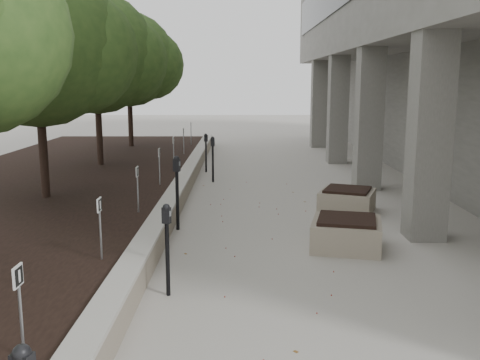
{
  "coord_description": "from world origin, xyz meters",
  "views": [
    {
      "loc": [
        -0.22,
        -4.39,
        3.08
      ],
      "look_at": [
        -0.25,
        6.82,
        1.02
      ],
      "focal_mm": 40.5,
      "sensor_mm": 36.0,
      "label": 1
    }
  ],
  "objects_px": {
    "parking_meter_4": "(213,159)",
    "planter_back": "(347,200)",
    "crabapple_tree_3": "(38,79)",
    "planter_front": "(346,233)",
    "parking_meter_2": "(167,250)",
    "crabapple_tree_4": "(97,79)",
    "parking_meter_3": "(177,193)",
    "parking_meter_5": "(206,153)",
    "crabapple_tree_5": "(129,80)"
  },
  "relations": [
    {
      "from": "parking_meter_4",
      "to": "planter_back",
      "type": "bearing_deg",
      "value": -44.83
    },
    {
      "from": "crabapple_tree_3",
      "to": "planter_front",
      "type": "bearing_deg",
      "value": -22.17
    },
    {
      "from": "crabapple_tree_3",
      "to": "parking_meter_2",
      "type": "height_order",
      "value": "crabapple_tree_3"
    },
    {
      "from": "parking_meter_4",
      "to": "planter_front",
      "type": "bearing_deg",
      "value": -63.7
    },
    {
      "from": "crabapple_tree_3",
      "to": "parking_meter_4",
      "type": "height_order",
      "value": "crabapple_tree_3"
    },
    {
      "from": "crabapple_tree_4",
      "to": "parking_meter_3",
      "type": "height_order",
      "value": "crabapple_tree_4"
    },
    {
      "from": "parking_meter_4",
      "to": "parking_meter_5",
      "type": "bearing_deg",
      "value": 103.41
    },
    {
      "from": "crabapple_tree_5",
      "to": "parking_meter_2",
      "type": "bearing_deg",
      "value": -76.75
    },
    {
      "from": "crabapple_tree_3",
      "to": "parking_meter_3",
      "type": "relative_size",
      "value": 3.47
    },
    {
      "from": "crabapple_tree_4",
      "to": "planter_front",
      "type": "distance_m",
      "value": 10.47
    },
    {
      "from": "crabapple_tree_4",
      "to": "parking_meter_4",
      "type": "distance_m",
      "value": 4.54
    },
    {
      "from": "parking_meter_2",
      "to": "crabapple_tree_3",
      "type": "bearing_deg",
      "value": 142.2
    },
    {
      "from": "crabapple_tree_3",
      "to": "parking_meter_5",
      "type": "relative_size",
      "value": 4.1
    },
    {
      "from": "parking_meter_5",
      "to": "crabapple_tree_3",
      "type": "bearing_deg",
      "value": -139.65
    },
    {
      "from": "parking_meter_2",
      "to": "parking_meter_5",
      "type": "relative_size",
      "value": 1.03
    },
    {
      "from": "crabapple_tree_5",
      "to": "parking_meter_3",
      "type": "xyz_separation_m",
      "value": [
        3.25,
        -11.41,
        -2.34
      ]
    },
    {
      "from": "parking_meter_3",
      "to": "parking_meter_4",
      "type": "relative_size",
      "value": 1.11
    },
    {
      "from": "crabapple_tree_4",
      "to": "parking_meter_2",
      "type": "relative_size",
      "value": 3.97
    },
    {
      "from": "crabapple_tree_5",
      "to": "crabapple_tree_3",
      "type": "bearing_deg",
      "value": -90.0
    },
    {
      "from": "planter_front",
      "to": "crabapple_tree_5",
      "type": "bearing_deg",
      "value": 117.31
    },
    {
      "from": "crabapple_tree_3",
      "to": "parking_meter_5",
      "type": "height_order",
      "value": "crabapple_tree_3"
    },
    {
      "from": "crabapple_tree_4",
      "to": "parking_meter_5",
      "type": "bearing_deg",
      "value": 13.79
    },
    {
      "from": "crabapple_tree_4",
      "to": "parking_meter_5",
      "type": "distance_m",
      "value": 4.26
    },
    {
      "from": "parking_meter_4",
      "to": "planter_front",
      "type": "height_order",
      "value": "parking_meter_4"
    },
    {
      "from": "crabapple_tree_5",
      "to": "parking_meter_4",
      "type": "xyz_separation_m",
      "value": [
        3.71,
        -6.0,
        -2.41
      ]
    },
    {
      "from": "parking_meter_3",
      "to": "crabapple_tree_3",
      "type": "bearing_deg",
      "value": 173.93
    },
    {
      "from": "parking_meter_4",
      "to": "parking_meter_5",
      "type": "height_order",
      "value": "parking_meter_4"
    },
    {
      "from": "planter_back",
      "to": "parking_meter_2",
      "type": "bearing_deg",
      "value": -124.88
    },
    {
      "from": "crabapple_tree_5",
      "to": "parking_meter_2",
      "type": "distance_m",
      "value": 15.54
    },
    {
      "from": "crabapple_tree_4",
      "to": "parking_meter_2",
      "type": "distance_m",
      "value": 10.82
    },
    {
      "from": "crabapple_tree_4",
      "to": "parking_meter_3",
      "type": "bearing_deg",
      "value": -63.13
    },
    {
      "from": "parking_meter_2",
      "to": "planter_front",
      "type": "bearing_deg",
      "value": 53.71
    },
    {
      "from": "crabapple_tree_3",
      "to": "crabapple_tree_5",
      "type": "bearing_deg",
      "value": 90.0
    },
    {
      "from": "crabapple_tree_5",
      "to": "planter_front",
      "type": "bearing_deg",
      "value": -62.69
    },
    {
      "from": "crabapple_tree_3",
      "to": "crabapple_tree_4",
      "type": "relative_size",
      "value": 1.0
    },
    {
      "from": "parking_meter_4",
      "to": "planter_back",
      "type": "relative_size",
      "value": 1.17
    },
    {
      "from": "planter_front",
      "to": "parking_meter_5",
      "type": "bearing_deg",
      "value": 110.39
    },
    {
      "from": "parking_meter_2",
      "to": "planter_front",
      "type": "height_order",
      "value": "parking_meter_2"
    },
    {
      "from": "parking_meter_2",
      "to": "parking_meter_5",
      "type": "distance_m",
      "value": 10.77
    },
    {
      "from": "parking_meter_2",
      "to": "parking_meter_3",
      "type": "relative_size",
      "value": 0.87
    },
    {
      "from": "crabapple_tree_3",
      "to": "planter_front",
      "type": "xyz_separation_m",
      "value": [
        6.54,
        -2.67,
        -2.83
      ]
    },
    {
      "from": "planter_front",
      "to": "parking_meter_4",
      "type": "bearing_deg",
      "value": 113.01
    },
    {
      "from": "planter_front",
      "to": "planter_back",
      "type": "bearing_deg",
      "value": 78.83
    },
    {
      "from": "planter_back",
      "to": "crabapple_tree_4",
      "type": "bearing_deg",
      "value": 146.02
    },
    {
      "from": "parking_meter_2",
      "to": "planter_back",
      "type": "xyz_separation_m",
      "value": [
        3.59,
        5.15,
        -0.4
      ]
    },
    {
      "from": "crabapple_tree_4",
      "to": "parking_meter_3",
      "type": "xyz_separation_m",
      "value": [
        3.25,
        -6.41,
        -2.34
      ]
    },
    {
      "from": "crabapple_tree_3",
      "to": "parking_meter_3",
      "type": "xyz_separation_m",
      "value": [
        3.25,
        -1.41,
        -2.34
      ]
    },
    {
      "from": "parking_meter_3",
      "to": "parking_meter_5",
      "type": "bearing_deg",
      "value": 106.39
    },
    {
      "from": "crabapple_tree_3",
      "to": "planter_front",
      "type": "relative_size",
      "value": 4.36
    },
    {
      "from": "crabapple_tree_5",
      "to": "parking_meter_3",
      "type": "height_order",
      "value": "crabapple_tree_5"
    }
  ]
}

